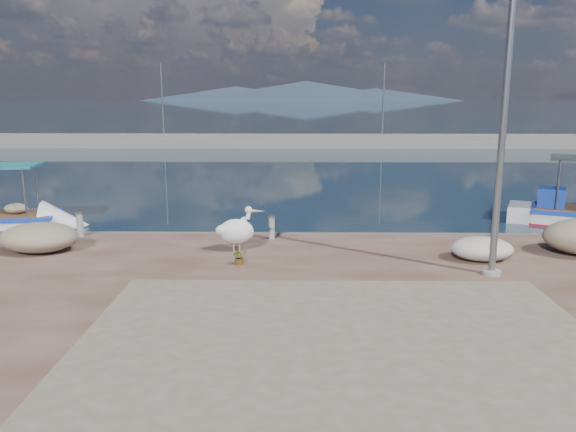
{
  "coord_description": "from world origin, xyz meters",
  "views": [
    {
      "loc": [
        0.25,
        -11.66,
        4.6
      ],
      "look_at": [
        0.0,
        3.8,
        1.3
      ],
      "focal_mm": 35.0,
      "sensor_mm": 36.0,
      "label": 1
    }
  ],
  "objects": [
    {
      "name": "bollard_near",
      "position": [
        -0.49,
        4.31,
        0.89
      ],
      "size": [
        0.24,
        0.24,
        0.72
      ],
      "color": "gray",
      "rests_on": "quay"
    },
    {
      "name": "pelican",
      "position": [
        -1.35,
        2.95,
        1.08
      ],
      "size": [
        1.3,
        0.77,
        1.23
      ],
      "rotation": [
        0.0,
        0.0,
        0.22
      ],
      "color": "tan",
      "rests_on": "quay"
    },
    {
      "name": "mountains",
      "position": [
        4.39,
        650.0,
        9.51
      ],
      "size": [
        370.0,
        280.0,
        22.0
      ],
      "color": "#28384C",
      "rests_on": "ground"
    },
    {
      "name": "lamp_post",
      "position": [
        4.84,
        1.07,
        3.8
      ],
      "size": [
        0.44,
        0.96,
        7.0
      ],
      "color": "gray",
      "rests_on": "quay"
    },
    {
      "name": "net_pile_b",
      "position": [
        -6.68,
        2.84,
        0.89
      ],
      "size": [
        2.03,
        1.58,
        0.79
      ],
      "primitive_type": "ellipsoid",
      "color": "tan",
      "rests_on": "quay"
    },
    {
      "name": "potted_plant",
      "position": [
        -1.17,
        1.75,
        0.7
      ],
      "size": [
        0.45,
        0.42,
        0.41
      ],
      "primitive_type": "imported",
      "rotation": [
        0.0,
        0.0,
        0.34
      ],
      "color": "#33722D",
      "rests_on": "quay"
    },
    {
      "name": "quay_patch",
      "position": [
        1.0,
        -3.0,
        0.5
      ],
      "size": [
        9.0,
        7.0,
        0.01
      ],
      "primitive_type": "cube",
      "color": "gray",
      "rests_on": "quay"
    },
    {
      "name": "ground",
      "position": [
        0.0,
        0.0,
        0.0
      ],
      "size": [
        1400.0,
        1400.0,
        0.0
      ],
      "primitive_type": "plane",
      "color": "#162635",
      "rests_on": "ground"
    },
    {
      "name": "bollard_far",
      "position": [
        -6.21,
        4.51,
        0.93
      ],
      "size": [
        0.26,
        0.26,
        0.79
      ],
      "color": "gray",
      "rests_on": "quay"
    },
    {
      "name": "net_pile_d",
      "position": [
        4.98,
        2.25,
        0.8
      ],
      "size": [
        1.58,
        1.18,
        0.59
      ],
      "primitive_type": "ellipsoid",
      "color": "silver",
      "rests_on": "quay"
    },
    {
      "name": "breakwater",
      "position": [
        -0.0,
        40.0,
        0.6
      ],
      "size": [
        120.0,
        2.2,
        7.5
      ],
      "color": "gray",
      "rests_on": "ground"
    }
  ]
}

